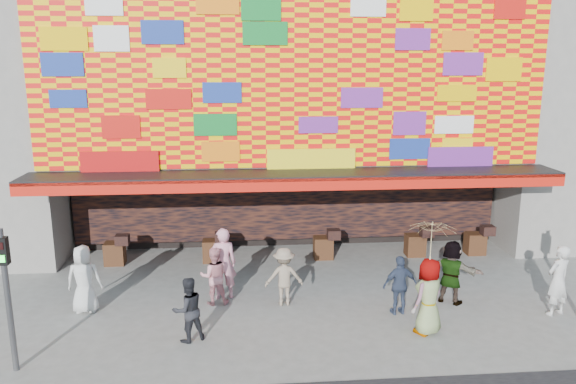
# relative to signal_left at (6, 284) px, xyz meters

# --- Properties ---
(ground) EXTENTS (90.00, 90.00, 0.00)m
(ground) POSITION_rel_signal_left_xyz_m (6.20, 1.50, -1.86)
(ground) COLOR slate
(ground) RESTS_ON ground
(shop_building) EXTENTS (15.20, 9.40, 10.00)m
(shop_building) POSITION_rel_signal_left_xyz_m (6.20, 9.68, 3.37)
(shop_building) COLOR gray
(shop_building) RESTS_ON ground
(signal_left) EXTENTS (0.22, 0.20, 3.00)m
(signal_left) POSITION_rel_signal_left_xyz_m (0.00, 0.00, 0.00)
(signal_left) COLOR #59595B
(signal_left) RESTS_ON ground
(ped_a) EXTENTS (0.87, 0.59, 1.73)m
(ped_a) POSITION_rel_signal_left_xyz_m (0.70, 2.71, -1.00)
(ped_a) COLOR silver
(ped_a) RESTS_ON ground
(ped_b) EXTENTS (0.75, 0.54, 1.93)m
(ped_b) POSITION_rel_signal_left_xyz_m (4.12, 3.26, -0.90)
(ped_b) COLOR pink
(ped_b) RESTS_ON ground
(ped_c) EXTENTS (0.91, 0.84, 1.49)m
(ped_c) POSITION_rel_signal_left_xyz_m (3.40, 0.96, -1.11)
(ped_c) COLOR #222228
(ped_c) RESTS_ON ground
(ped_d) EXTENTS (1.00, 0.60, 1.52)m
(ped_d) POSITION_rel_signal_left_xyz_m (5.69, 2.72, -1.10)
(ped_d) COLOR gray
(ped_d) RESTS_ON ground
(ped_e) EXTENTS (0.93, 0.49, 1.50)m
(ped_e) POSITION_rel_signal_left_xyz_m (8.49, 1.92, -1.11)
(ped_e) COLOR #323E58
(ped_e) RESTS_ON ground
(ped_f) EXTENTS (1.54, 1.33, 1.68)m
(ped_f) POSITION_rel_signal_left_xyz_m (10.00, 2.47, -1.02)
(ped_f) COLOR gray
(ped_f) RESTS_ON ground
(ped_g) EXTENTS (1.05, 0.97, 1.79)m
(ped_g) POSITION_rel_signal_left_xyz_m (8.86, 0.87, -0.96)
(ped_g) COLOR gray
(ped_g) RESTS_ON ground
(ped_h) EXTENTS (0.76, 0.63, 1.79)m
(ped_h) POSITION_rel_signal_left_xyz_m (12.34, 1.56, -0.96)
(ped_h) COLOR silver
(ped_h) RESTS_ON ground
(ped_i) EXTENTS (0.78, 0.63, 1.52)m
(ped_i) POSITION_rel_signal_left_xyz_m (3.90, 2.91, -1.10)
(ped_i) COLOR pink
(ped_i) RESTS_ON ground
(parasol) EXTENTS (1.37, 1.38, 1.92)m
(parasol) POSITION_rel_signal_left_xyz_m (8.86, 0.87, 0.32)
(parasol) COLOR #F5E19A
(parasol) RESTS_ON ground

